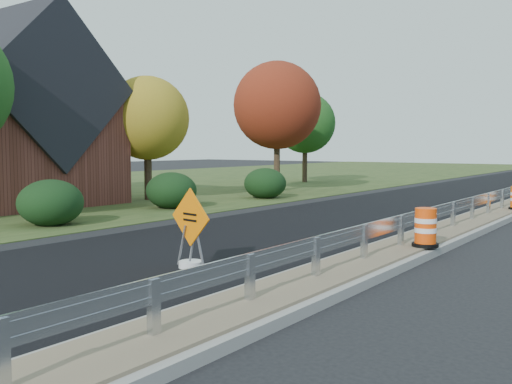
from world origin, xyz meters
The scene contains 12 objects.
ground centered at (0.00, 0.00, 0.00)m, with size 140.00×140.00×0.00m, color black.
grass_verge_near centered at (-24.00, 10.00, 0.01)m, with size 30.00×120.00×0.03m, color #2C3F1B.
milled_overlay centered at (-4.40, 10.00, 0.01)m, with size 7.20×120.00×0.01m, color black.
hedge_south centered at (-11.00, -6.00, 0.76)m, with size 2.09×2.09×1.52m, color black.
hedge_mid centered at (-11.50, 0.00, 0.76)m, with size 2.09×2.09×1.52m, color black.
hedge_north centered at (-11.00, 6.00, 0.76)m, with size 2.09×2.09×1.52m, color black.
tree_near_yellow centered at (-15.00, 2.00, 3.89)m, with size 3.96×3.96×5.88m.
tree_near_red centered at (-13.00, 10.00, 4.86)m, with size 4.95×4.95×7.35m.
tree_near_back centered at (-16.00, 18.00, 4.21)m, with size 4.29×4.29×6.37m.
brick_house centered at (-19.00, -3.00, 3.57)m, with size 9.40×7.07×8.54m.
caution_sign centered at (-3.00, -8.07, 0.43)m, with size 1.22×0.51×1.70m.
barrel_median_near centered at (0.55, -3.88, 0.66)m, with size 0.62×0.62×0.90m.
Camera 1 is at (5.11, -16.86, 2.56)m, focal length 40.00 mm.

